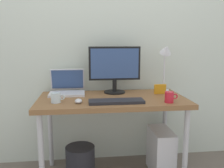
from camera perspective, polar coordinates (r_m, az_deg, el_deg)
name	(u,v)px	position (r m, az deg, el deg)	size (l,w,h in m)	color
back_wall	(107,33)	(2.47, -1.06, 11.74)	(4.40, 0.04, 2.60)	silver
desk	(112,106)	(2.16, 0.00, -5.02)	(1.27, 0.65, 0.74)	brown
monitor	(115,67)	(2.29, 0.62, 3.98)	(0.48, 0.20, 0.44)	black
laptop	(67,88)	(2.33, -10.36, -0.81)	(0.32, 0.28, 0.23)	silver
desk_lamp	(166,57)	(2.40, 12.36, 6.17)	(0.11, 0.16, 0.47)	silver
keyboard	(116,101)	(1.96, 1.01, -4.06)	(0.44, 0.14, 0.02)	#232328
mouse	(78,101)	(1.97, -7.82, -3.92)	(0.06, 0.09, 0.03)	silver
coffee_mug	(169,97)	(2.01, 13.21, -2.98)	(0.11, 0.07, 0.09)	red
glass_cup	(56,98)	(2.01, -12.90, -3.12)	(0.11, 0.08, 0.08)	silver
photo_frame	(160,89)	(2.31, 11.10, -1.17)	(0.11, 0.02, 0.09)	orange
computer_tower	(161,151)	(2.41, 11.23, -15.13)	(0.18, 0.36, 0.42)	silver
wastebasket	(80,163)	(2.32, -7.36, -17.65)	(0.26, 0.26, 0.30)	#232328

